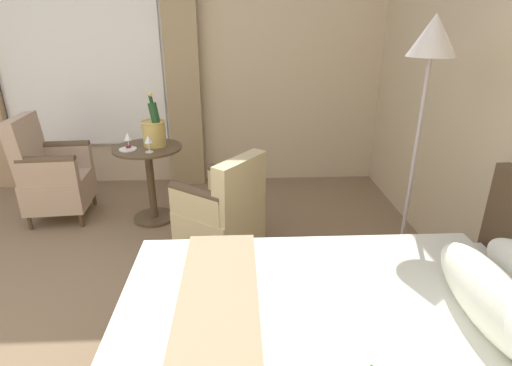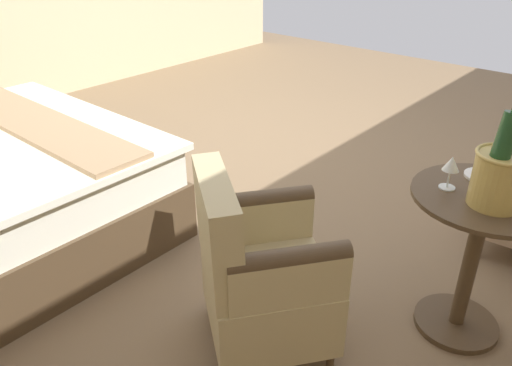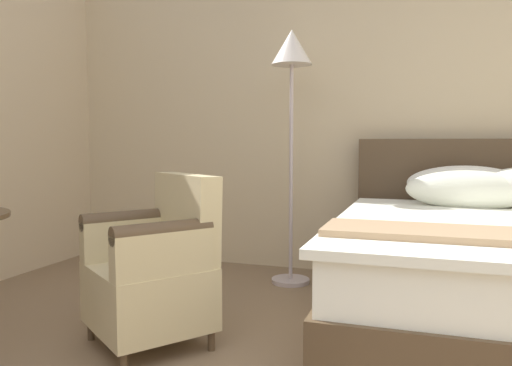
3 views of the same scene
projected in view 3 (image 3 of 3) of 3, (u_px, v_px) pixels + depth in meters
The scene contains 3 objects.
wall_headboard_side at pixel (413, 90), 3.78m from camera, with size 5.90×0.12×2.85m.
floor_lamp_brass at pixel (292, 76), 3.56m from camera, with size 0.29×0.29×1.83m.
armchair_by_window at pixel (156, 270), 2.53m from camera, with size 0.76×0.76×0.86m.
Camera 3 is at (0.08, -0.66, 1.02)m, focal length 35.00 mm.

